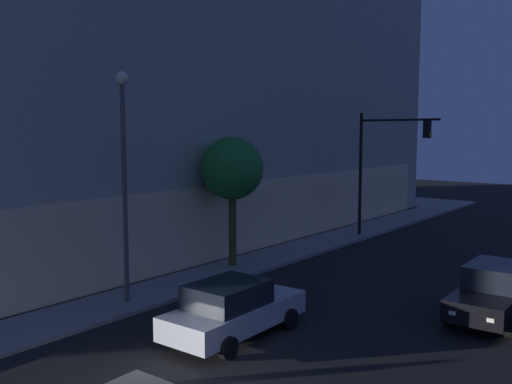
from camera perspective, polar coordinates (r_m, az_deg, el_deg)
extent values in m
cube|color=#4C4C51|center=(36.72, -11.76, -3.17)|extent=(36.66, 22.42, 0.15)
cube|color=#FCDAA7|center=(29.13, 2.06, -1.94)|extent=(32.63, 0.60, 3.37)
cube|color=#ABA699|center=(36.39, -12.07, 10.98)|extent=(36.26, 22.02, 17.87)
cylinder|color=black|center=(31.95, 10.59, 1.79)|extent=(0.18, 0.18, 6.83)
cylinder|color=black|center=(30.77, 14.36, 7.13)|extent=(0.39, 4.54, 0.12)
cube|color=black|center=(30.07, 17.05, 6.13)|extent=(0.34, 0.34, 0.90)
sphere|color=yellow|center=(30.00, 17.35, 5.59)|extent=(0.18, 0.18, 0.18)
cylinder|color=#505050|center=(19.21, -13.23, -0.25)|extent=(0.16, 0.16, 7.38)
sphere|color=#F9EFC6|center=(19.18, -13.52, 11.24)|extent=(0.44, 0.44, 0.44)
cylinder|color=#47441E|center=(24.28, -2.42, -3.83)|extent=(0.34, 0.34, 3.15)
sphere|color=#227A2E|center=(23.96, -2.44, 2.44)|extent=(2.71, 2.71, 2.71)
cube|color=#B7BABF|center=(16.66, -2.12, -12.34)|extent=(4.68, 1.92, 0.67)
cube|color=black|center=(16.20, -2.93, -10.37)|extent=(2.25, 1.71, 0.68)
cube|color=#F9F4CC|center=(18.70, 1.05, -10.26)|extent=(0.12, 0.20, 0.12)
cube|color=#F9F4CC|center=(18.09, 3.96, -10.84)|extent=(0.12, 0.20, 0.12)
cylinder|color=black|center=(18.39, -1.49, -11.64)|extent=(0.62, 0.25, 0.62)
cylinder|color=black|center=(17.33, 3.45, -12.77)|extent=(0.62, 0.25, 0.62)
cylinder|color=black|center=(16.36, -8.05, -13.99)|extent=(0.62, 0.25, 0.62)
cylinder|color=black|center=(15.17, -2.89, -15.59)|extent=(0.62, 0.25, 0.62)
cube|color=black|center=(19.51, 22.94, -9.92)|extent=(4.55, 1.83, 0.66)
cube|color=black|center=(19.66, 23.27, -7.75)|extent=(2.25, 1.62, 0.72)
cube|color=#F9F4CC|center=(17.33, 22.83, -11.94)|extent=(0.12, 0.20, 0.12)
cube|color=#F9F4CC|center=(17.60, 19.43, -11.53)|extent=(0.12, 0.20, 0.12)
cylinder|color=black|center=(18.11, 24.53, -12.32)|extent=(0.72, 0.25, 0.72)
cylinder|color=black|center=(18.54, 19.12, -11.68)|extent=(0.72, 0.25, 0.72)
cylinder|color=black|center=(21.12, 21.51, -9.58)|extent=(0.72, 0.25, 0.72)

